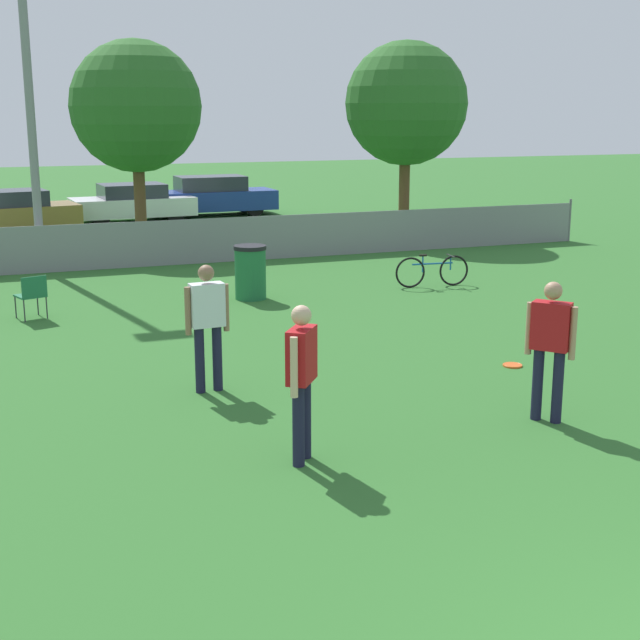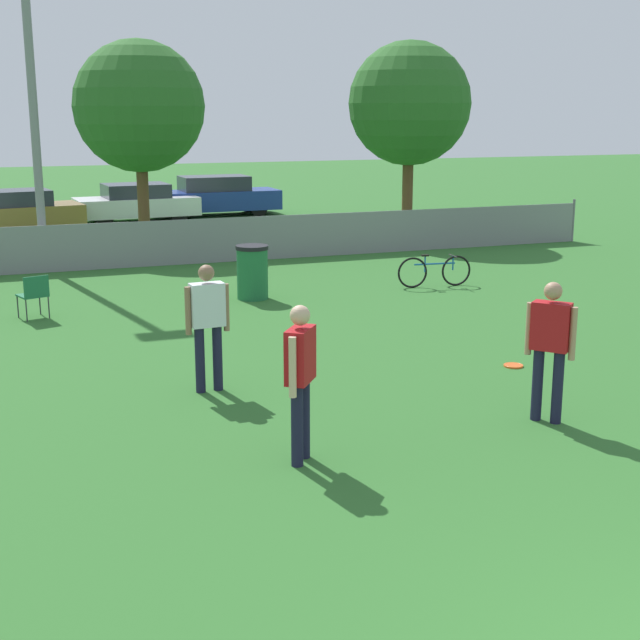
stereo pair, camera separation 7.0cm
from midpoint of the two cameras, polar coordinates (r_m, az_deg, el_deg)
name	(u,v)px [view 2 (the right image)]	position (r m, az deg, el deg)	size (l,w,h in m)	color
fence_backline	(181,242)	(22.05, -8.82, 4.94)	(22.87, 0.07, 1.21)	gray
light_pole	(28,41)	(21.99, -18.07, 16.61)	(0.90, 0.36, 8.88)	gray
tree_near_pole	(139,107)	(25.27, -11.43, 13.24)	(3.56, 3.56, 5.57)	brown
tree_far_right	(409,104)	(26.79, 5.82, 13.60)	(3.58, 3.58, 5.67)	brown
player_defender_red	(550,341)	(10.96, 14.69, -1.30)	(0.46, 0.48, 1.72)	#191933
player_receiver_white	(208,318)	(11.86, -7.04, 0.14)	(0.60, 0.25, 1.72)	#191933
player_thrower_red	(300,371)	(9.38, -1.05, -3.31)	(0.44, 0.50, 1.72)	#191933
frisbee_disc	(513,366)	(13.47, 12.42, -2.86)	(0.29, 0.29, 0.03)	#E5591E
folding_chair_sideline	(34,293)	(16.85, -17.73, 1.65)	(0.59, 0.59, 0.80)	#333338
bicycle_sideline	(435,271)	(19.18, 7.45, 3.13)	(1.65, 0.44, 0.71)	black
trash_bin	(252,272)	(17.82, -4.24, 3.08)	(0.65, 0.65, 1.08)	#1E6638
parked_car_tan	(15,212)	(28.99, -18.86, 6.58)	(4.15, 2.33, 1.32)	black
parked_car_white	(136,203)	(30.99, -11.61, 7.36)	(4.14, 2.06, 1.28)	black
parked_car_blue	(215,196)	(32.37, -6.71, 7.87)	(4.59, 1.74, 1.41)	black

